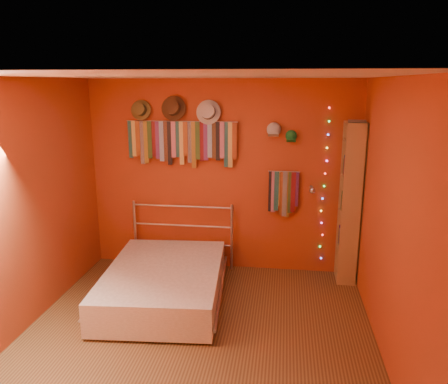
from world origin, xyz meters
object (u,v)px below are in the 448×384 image
at_px(tie_rack, 182,141).
at_px(bookshelf, 353,203).
at_px(bed, 164,282).
at_px(reading_lamp, 312,190).

distance_m(tie_rack, bookshelf, 2.28).
bearing_deg(bookshelf, tie_rack, 175.91).
xyz_separation_m(tie_rack, bookshelf, (2.17, -0.15, -0.71)).
xyz_separation_m(tie_rack, bed, (-0.01, -0.98, -1.51)).
height_order(reading_lamp, bookshelf, bookshelf).
xyz_separation_m(reading_lamp, bed, (-1.67, -0.80, -0.96)).
relative_size(tie_rack, reading_lamp, 4.47).
bearing_deg(bed, reading_lamp, 21.23).
height_order(tie_rack, bookshelf, bookshelf).
distance_m(tie_rack, bed, 1.80).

